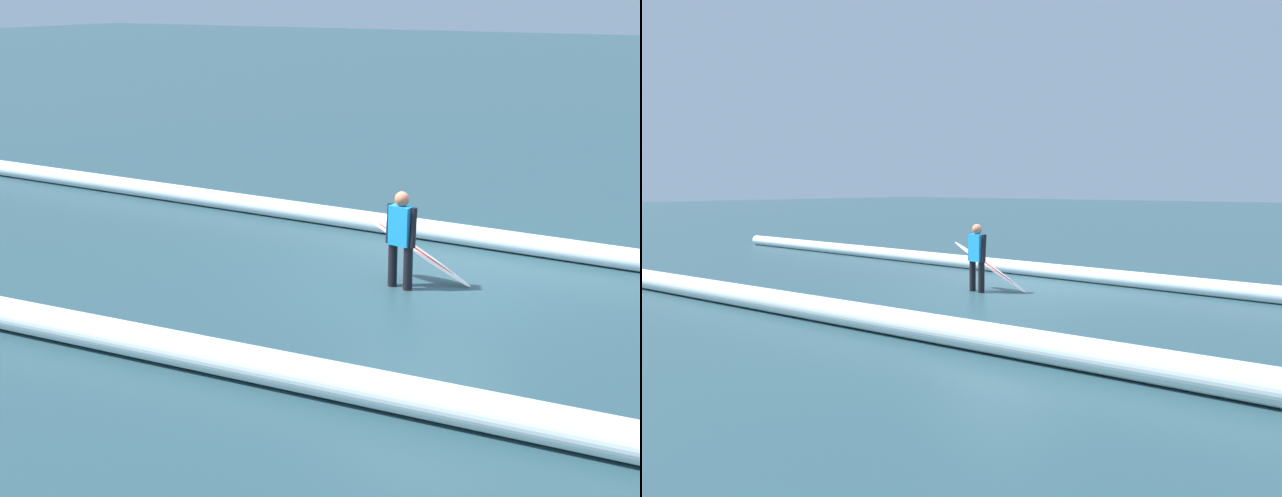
{
  "view_description": "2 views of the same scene",
  "coord_description": "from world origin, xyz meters",
  "views": [
    {
      "loc": [
        -5.2,
        12.14,
        4.31
      ],
      "look_at": [
        0.21,
        2.88,
        1.21
      ],
      "focal_mm": 50.19,
      "sensor_mm": 36.0,
      "label": 1
    },
    {
      "loc": [
        -7.46,
        10.59,
        2.29
      ],
      "look_at": [
        -0.39,
        1.77,
        1.09
      ],
      "focal_mm": 32.97,
      "sensor_mm": 36.0,
      "label": 2
    }
  ],
  "objects": [
    {
      "name": "surfboard",
      "position": [
        0.13,
        0.13,
        0.52
      ],
      "size": [
        1.79,
        0.64,
        1.07
      ],
      "color": "white",
      "rests_on": "ground_plane"
    },
    {
      "name": "ground_plane",
      "position": [
        0.0,
        0.0,
        0.0
      ],
      "size": [
        163.95,
        163.95,
        0.0
      ],
      "primitive_type": "plane",
      "color": "#26444C"
    },
    {
      "name": "surfer",
      "position": [
        0.2,
        0.51,
        0.83
      ],
      "size": [
        0.51,
        0.25,
        1.48
      ],
      "rotation": [
        0.0,
        0.0,
        2.97
      ],
      "color": "black",
      "rests_on": "ground_plane"
    },
    {
      "name": "wave_crest_midground",
      "position": [
        -0.06,
        4.37,
        0.21
      ],
      "size": [
        13.99,
        1.46,
        0.42
      ],
      "primitive_type": "cylinder",
      "rotation": [
        0.0,
        1.57,
        0.07
      ],
      "color": "white",
      "rests_on": "ground_plane"
    },
    {
      "name": "wave_crest_foreground",
      "position": [
        0.56,
        -2.19,
        0.18
      ],
      "size": [
        25.54,
        0.69,
        0.36
      ],
      "primitive_type": "cylinder",
      "rotation": [
        0.0,
        1.57,
        -0.01
      ],
      "color": "white",
      "rests_on": "ground_plane"
    }
  ]
}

